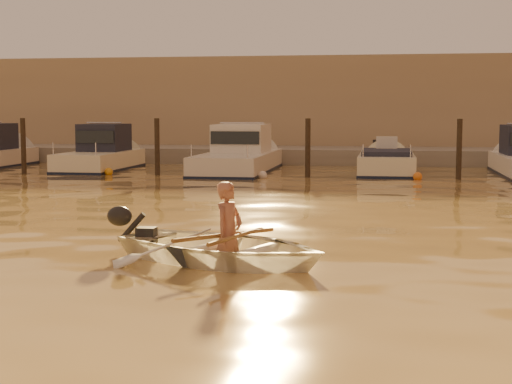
% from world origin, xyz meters
% --- Properties ---
extents(ground_plane, '(160.00, 160.00, 0.00)m').
position_xyz_m(ground_plane, '(0.00, 0.00, 0.00)').
color(ground_plane, olive).
rests_on(ground_plane, ground).
extents(dinghy, '(4.03, 3.52, 0.70)m').
position_xyz_m(dinghy, '(0.05, -1.48, 0.23)').
color(dinghy, white).
rests_on(dinghy, ground_plane).
extents(person, '(0.55, 0.65, 1.51)m').
position_xyz_m(person, '(0.14, -1.52, 0.46)').
color(person, '#9D604E').
rests_on(person, dinghy).
extents(outboard_motor, '(0.98, 0.72, 0.70)m').
position_xyz_m(outboard_motor, '(-1.33, -0.90, 0.28)').
color(outboard_motor, black).
rests_on(outboard_motor, dinghy).
extents(oar_port, '(0.45, 2.07, 0.13)m').
position_xyz_m(oar_port, '(0.28, -1.58, 0.42)').
color(oar_port, brown).
rests_on(oar_port, dinghy).
extents(oar_starboard, '(1.19, 1.80, 0.13)m').
position_xyz_m(oar_starboard, '(0.09, -1.50, 0.42)').
color(oar_starboard, brown).
rests_on(oar_starboard, dinghy).
extents(moored_boat_1, '(1.98, 5.99, 1.75)m').
position_xyz_m(moored_boat_1, '(-8.44, 16.00, 0.62)').
color(moored_boat_1, '#EAE5C4').
rests_on(moored_boat_1, ground_plane).
extents(moored_boat_2, '(2.37, 7.90, 1.75)m').
position_xyz_m(moored_boat_2, '(-3.02, 16.00, 0.62)').
color(moored_boat_2, silver).
rests_on(moored_boat_2, ground_plane).
extents(moored_boat_3, '(1.95, 5.67, 0.95)m').
position_xyz_m(moored_boat_3, '(2.45, 16.00, 0.22)').
color(moored_boat_3, beige).
rests_on(moored_boat_3, ground_plane).
extents(piling_0, '(0.18, 0.18, 2.20)m').
position_xyz_m(piling_0, '(-10.50, 13.80, 0.90)').
color(piling_0, '#2D2319').
rests_on(piling_0, ground_plane).
extents(piling_1, '(0.18, 0.18, 2.20)m').
position_xyz_m(piling_1, '(-5.50, 13.80, 0.90)').
color(piling_1, '#2D2319').
rests_on(piling_1, ground_plane).
extents(piling_2, '(0.18, 0.18, 2.20)m').
position_xyz_m(piling_2, '(-0.20, 13.80, 0.90)').
color(piling_2, '#2D2319').
rests_on(piling_2, ground_plane).
extents(piling_3, '(0.18, 0.18, 2.20)m').
position_xyz_m(piling_3, '(4.80, 13.80, 0.90)').
color(piling_3, '#2D2319').
rests_on(piling_3, ground_plane).
extents(fender_b, '(0.30, 0.30, 0.30)m').
position_xyz_m(fender_b, '(-7.28, 13.75, 0.10)').
color(fender_b, orange).
rests_on(fender_b, ground_plane).
extents(fender_c, '(0.30, 0.30, 0.30)m').
position_xyz_m(fender_c, '(-1.65, 13.14, 0.10)').
color(fender_c, silver).
rests_on(fender_c, ground_plane).
extents(fender_d, '(0.30, 0.30, 0.30)m').
position_xyz_m(fender_d, '(3.46, 13.42, 0.10)').
color(fender_d, orange).
rests_on(fender_d, ground_plane).
extents(quay, '(52.00, 4.00, 1.00)m').
position_xyz_m(quay, '(0.00, 21.50, 0.15)').
color(quay, gray).
rests_on(quay, ground_plane).
extents(waterfront_building, '(46.00, 7.00, 4.80)m').
position_xyz_m(waterfront_building, '(0.00, 27.00, 2.40)').
color(waterfront_building, '#9E8466').
rests_on(waterfront_building, quay).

